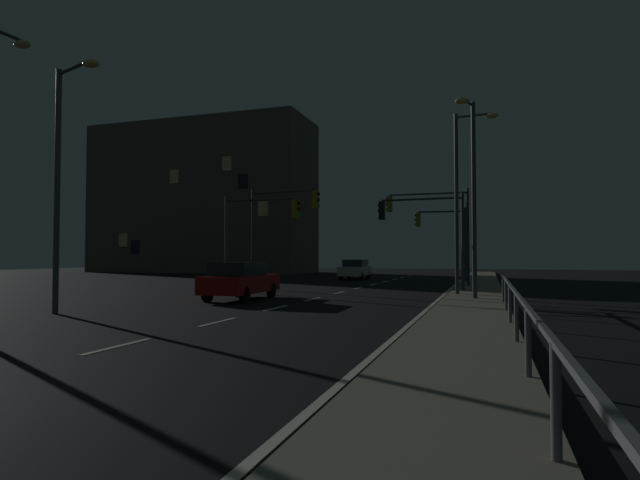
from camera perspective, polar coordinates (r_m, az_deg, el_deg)
name	(u,v)px	position (r m, az deg, el deg)	size (l,w,h in m)	color
ground_plane	(317,298)	(22.28, -0.38, -6.50)	(112.00, 112.00, 0.00)	black
sidewalk_right	(474,301)	(21.13, 16.75, -6.48)	(2.41, 77.00, 0.14)	gray
lane_markings_center	(339,293)	(25.61, 2.12, -5.88)	(0.14, 50.00, 0.01)	silver
lane_edge_line	(446,293)	(26.19, 13.83, -5.74)	(0.14, 53.00, 0.01)	silver
car	(240,280)	(21.65, -8.84, -4.43)	(2.00, 4.47, 1.57)	#B71414
car_oncoming	(355,269)	(40.73, 3.92, -3.23)	(1.97, 4.46, 1.57)	beige
traffic_light_far_left	(443,230)	(35.65, 13.47, 1.11)	(3.39, 0.66, 4.96)	#38383D
traffic_light_overhead_east	(280,217)	(28.32, -4.42, 2.53)	(4.21, 0.64, 5.62)	#2D3033
traffic_light_mid_left	(422,221)	(26.74, 11.31, 2.04)	(4.43, 0.40, 4.86)	#38383D
traffic_light_far_center	(259,223)	(26.44, -6.84, 1.88)	(4.23, 0.34, 4.96)	#4C4C51
traffic_light_near_right	(431,217)	(30.65, 12.26, 2.52)	(4.83, 0.34, 5.59)	#2D3033
street_lamp_corner	(472,181)	(21.41, 16.54, 6.28)	(0.74, 1.45, 7.90)	#38383D
street_lamp_far_end	(63,165)	(18.15, -26.66, 7.44)	(2.20, 0.89, 7.79)	#4C4C51
street_lamp_across_street	(463,186)	(23.91, 15.56, 5.75)	(1.93, 0.45, 8.10)	#38383D
barrier_fence	(516,304)	(10.81, 20.98, -6.64)	(0.09, 18.51, 0.98)	#59595E
building_distant	(203,199)	(61.20, -12.92, 4.48)	(25.49, 8.87, 17.02)	brown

